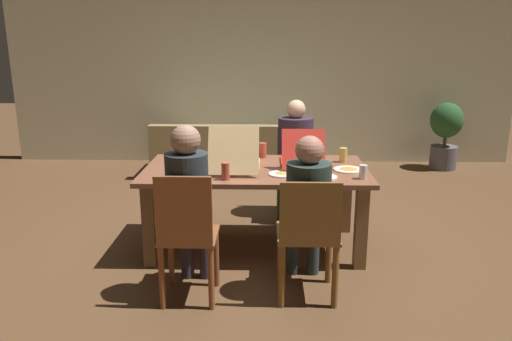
# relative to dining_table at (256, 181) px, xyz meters

# --- Properties ---
(ground_plane) EXTENTS (20.00, 20.00, 0.00)m
(ground_plane) POSITION_rel_dining_table_xyz_m (0.00, 0.00, -0.62)
(ground_plane) COLOR brown
(back_wall) EXTENTS (7.39, 0.12, 2.94)m
(back_wall) POSITION_rel_dining_table_xyz_m (0.00, 3.30, 0.85)
(back_wall) COLOR beige
(back_wall) RESTS_ON ground
(dining_table) EXTENTS (1.91, 1.01, 0.73)m
(dining_table) POSITION_rel_dining_table_xyz_m (0.00, 0.00, 0.00)
(dining_table) COLOR brown
(dining_table) RESTS_ON ground
(chair_0) EXTENTS (0.40, 0.39, 0.95)m
(chair_0) POSITION_rel_dining_table_xyz_m (-0.45, -0.99, -0.10)
(chair_0) COLOR brown
(chair_0) RESTS_ON ground
(person_0) EXTENTS (0.29, 0.50, 1.26)m
(person_0) POSITION_rel_dining_table_xyz_m (-0.45, -0.84, 0.12)
(person_0) COLOR #373140
(person_0) RESTS_ON ground
(chair_1) EXTENTS (0.38, 0.42, 0.90)m
(chair_1) POSITION_rel_dining_table_xyz_m (0.39, 0.97, -0.13)
(chair_1) COLOR #2E6737
(chair_1) RESTS_ON ground
(person_1) EXTENTS (0.36, 0.54, 1.21)m
(person_1) POSITION_rel_dining_table_xyz_m (0.39, 0.83, 0.10)
(person_1) COLOR #424144
(person_1) RESTS_ON ground
(chair_2) EXTENTS (0.43, 0.44, 0.91)m
(chair_2) POSITION_rel_dining_table_xyz_m (0.39, -0.92, -0.13)
(chair_2) COLOR brown
(chair_2) RESTS_ON ground
(person_2) EXTENTS (0.31, 0.54, 1.17)m
(person_2) POSITION_rel_dining_table_xyz_m (0.39, -0.77, 0.07)
(person_2) COLOR #2B3539
(person_2) RESTS_ON ground
(pizza_box_0) EXTENTS (0.36, 0.55, 0.34)m
(pizza_box_0) POSITION_rel_dining_table_xyz_m (0.40, 0.16, 0.16)
(pizza_box_0) COLOR red
(pizza_box_0) RESTS_ON dining_table
(pizza_box_1) EXTENTS (0.41, 0.60, 0.39)m
(pizza_box_1) POSITION_rel_dining_table_xyz_m (-0.17, 0.02, 0.17)
(pizza_box_1) COLOR tan
(pizza_box_1) RESTS_ON dining_table
(plate_0) EXTENTS (0.25, 0.25, 0.03)m
(plate_0) POSITION_rel_dining_table_xyz_m (0.79, -0.06, 0.12)
(plate_0) COLOR white
(plate_0) RESTS_ON dining_table
(plate_1) EXTENTS (0.21, 0.21, 0.03)m
(plate_1) POSITION_rel_dining_table_xyz_m (0.55, -0.29, 0.12)
(plate_1) COLOR white
(plate_1) RESTS_ON dining_table
(plate_2) EXTENTS (0.22, 0.22, 0.03)m
(plate_2) POSITION_rel_dining_table_xyz_m (0.22, -0.21, 0.12)
(plate_2) COLOR white
(plate_2) RESTS_ON dining_table
(drinking_glass_0) EXTENTS (0.08, 0.08, 0.14)m
(drinking_glass_0) POSITION_rel_dining_table_xyz_m (0.05, 0.39, 0.18)
(drinking_glass_0) COLOR #B84B33
(drinking_glass_0) RESTS_ON dining_table
(drinking_glass_1) EXTENTS (0.07, 0.07, 0.14)m
(drinking_glass_1) POSITION_rel_dining_table_xyz_m (-0.23, -0.37, 0.18)
(drinking_glass_1) COLOR #B14834
(drinking_glass_1) RESTS_ON dining_table
(drinking_glass_2) EXTENTS (0.07, 0.07, 0.13)m
(drinking_glass_2) POSITION_rel_dining_table_xyz_m (0.78, 0.23, 0.18)
(drinking_glass_2) COLOR #DAC75C
(drinking_glass_2) RESTS_ON dining_table
(drinking_glass_3) EXTENTS (0.06, 0.06, 0.11)m
(drinking_glass_3) POSITION_rel_dining_table_xyz_m (0.86, -0.32, 0.17)
(drinking_glass_3) COLOR silver
(drinking_glass_3) RESTS_ON dining_table
(couch) EXTENTS (2.03, 0.91, 0.72)m
(couch) POSITION_rel_dining_table_xyz_m (-0.42, 2.52, -0.36)
(couch) COLOR #907C52
(couch) RESTS_ON ground
(potted_plant) EXTENTS (0.45, 0.45, 0.94)m
(potted_plant) POSITION_rel_dining_table_xyz_m (2.61, 2.84, -0.08)
(potted_plant) COLOR #59545F
(potted_plant) RESTS_ON ground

